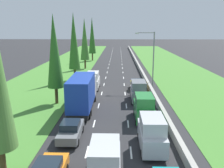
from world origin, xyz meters
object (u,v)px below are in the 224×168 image
(yellow_hatchback_right_lane, at_px, (136,84))
(poplar_tree_third, at_px, (74,41))
(poplar_tree_second, at_px, (54,52))
(grey_sedan_left_lane, at_px, (71,130))
(white_van_left_lane, at_px, (93,81))
(silver_van_right_lane, at_px, (152,133))
(silver_van_centre_lane, at_px, (105,164))
(poplar_tree_fourth, at_px, (85,39))
(grey_van_right_lane, at_px, (138,91))
(green_van_right_lane, at_px, (144,108))
(street_light_mast, at_px, (151,55))
(poplar_tree_fifth, at_px, (92,36))
(blue_box_truck_left_lane, at_px, (83,92))

(yellow_hatchback_right_lane, height_order, poplar_tree_third, poplar_tree_third)
(poplar_tree_second, xyz_separation_m, poplar_tree_third, (-0.13, 14.68, 0.51))
(grey_sedan_left_lane, bearing_deg, white_van_left_lane, 89.59)
(silver_van_right_lane, bearing_deg, silver_van_centre_lane, -126.86)
(silver_van_right_lane, bearing_deg, yellow_hatchback_right_lane, 89.41)
(silver_van_centre_lane, distance_m, poplar_tree_fourth, 45.75)
(silver_van_right_lane, bearing_deg, poplar_tree_second, 131.26)
(grey_sedan_left_lane, xyz_separation_m, grey_van_right_lane, (6.84, 11.67, 0.59))
(grey_sedan_left_lane, distance_m, green_van_right_lane, 8.37)
(poplar_tree_second, relative_size, street_light_mast, 1.27)
(green_van_right_lane, relative_size, poplar_tree_fourth, 0.41)
(grey_sedan_left_lane, height_order, white_van_left_lane, white_van_left_lane)
(white_van_left_lane, relative_size, poplar_tree_fifth, 0.39)
(white_van_left_lane, bearing_deg, poplar_tree_fourth, 100.87)
(poplar_tree_fifth, bearing_deg, white_van_left_lane, -84.06)
(silver_van_centre_lane, relative_size, poplar_tree_fourth, 0.41)
(yellow_hatchback_right_lane, xyz_separation_m, poplar_tree_second, (-10.89, -7.87, 5.91))
(green_van_right_lane, height_order, silver_van_centre_lane, same)
(white_van_left_lane, relative_size, silver_van_centre_lane, 1.00)
(poplar_tree_second, distance_m, poplar_tree_fifth, 43.00)
(green_van_right_lane, xyz_separation_m, poplar_tree_second, (-10.70, 5.71, 5.35))
(green_van_right_lane, xyz_separation_m, street_light_mast, (2.70, 15.77, 3.83))
(grey_sedan_left_lane, distance_m, blue_box_truck_left_lane, 8.11)
(green_van_right_lane, relative_size, poplar_tree_fifth, 0.39)
(grey_van_right_lane, bearing_deg, blue_box_truck_left_lane, -151.84)
(green_van_right_lane, bearing_deg, grey_sedan_left_lane, -145.74)
(poplar_tree_third, bearing_deg, street_light_mast, -18.85)
(grey_van_right_lane, bearing_deg, white_van_left_lane, 135.56)
(yellow_hatchback_right_lane, distance_m, poplar_tree_fifth, 37.27)
(silver_van_right_lane, relative_size, green_van_right_lane, 1.00)
(yellow_hatchback_right_lane, bearing_deg, blue_box_truck_left_lane, -124.69)
(street_light_mast, bearing_deg, yellow_hatchback_right_lane, -138.88)
(silver_van_centre_lane, bearing_deg, grey_sedan_left_lane, 117.55)
(poplar_tree_fifth, bearing_deg, poplar_tree_second, -90.36)
(poplar_tree_second, height_order, poplar_tree_fifth, poplar_tree_fifth)
(silver_van_centre_lane, distance_m, poplar_tree_second, 19.09)
(yellow_hatchback_right_lane, relative_size, poplar_tree_fifth, 0.31)
(blue_box_truck_left_lane, relative_size, silver_van_centre_lane, 1.92)
(blue_box_truck_left_lane, relative_size, street_light_mast, 1.04)
(poplar_tree_third, bearing_deg, grey_van_right_lane, -51.25)
(silver_van_centre_lane, bearing_deg, grey_van_right_lane, 79.15)
(poplar_tree_fifth, bearing_deg, street_light_mast, -68.27)
(poplar_tree_fifth, height_order, street_light_mast, poplar_tree_fifth)
(poplar_tree_fourth, bearing_deg, blue_box_truck_left_lane, -83.05)
(grey_van_right_lane, height_order, poplar_tree_fifth, poplar_tree_fifth)
(poplar_tree_third, height_order, poplar_tree_fourth, poplar_tree_third)
(white_van_left_lane, height_order, silver_van_centre_lane, same)
(green_van_right_lane, distance_m, white_van_left_lane, 15.15)
(poplar_tree_fifth, bearing_deg, grey_van_right_lane, -76.05)
(white_van_left_lane, bearing_deg, silver_van_right_lane, -71.36)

